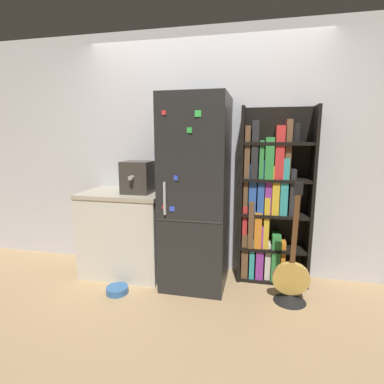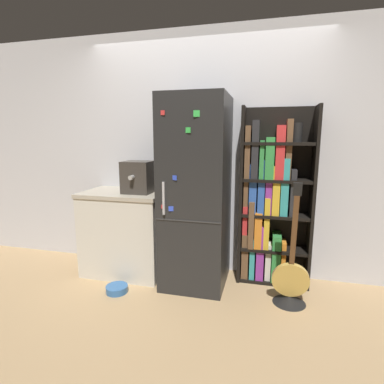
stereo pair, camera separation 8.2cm
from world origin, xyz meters
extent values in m
plane|color=tan|center=(0.00, 0.00, 0.00)|extent=(16.00, 16.00, 0.00)
cube|color=silver|center=(0.00, 0.47, 1.30)|extent=(8.00, 0.05, 2.60)
cube|color=black|center=(0.00, 0.11, 0.94)|extent=(0.62, 0.68, 1.88)
cube|color=#333333|center=(0.00, -0.23, 0.74)|extent=(0.61, 0.01, 0.01)
cube|color=#B2B2B7|center=(-0.22, -0.24, 0.94)|extent=(0.02, 0.02, 0.30)
cube|color=blue|center=(-0.15, -0.23, 0.85)|extent=(0.04, 0.02, 0.04)
cube|color=blue|center=(-0.11, -0.23, 1.13)|extent=(0.04, 0.02, 0.04)
cube|color=green|center=(0.08, -0.23, 1.68)|extent=(0.05, 0.02, 0.05)
cube|color=green|center=(0.01, -0.23, 1.54)|extent=(0.05, 0.02, 0.05)
cube|color=red|center=(-0.23, -0.23, 0.86)|extent=(0.04, 0.01, 0.04)
cube|color=red|center=(-0.22, -0.23, 1.69)|extent=(0.04, 0.02, 0.04)
cube|color=black|center=(0.43, 0.31, 0.89)|extent=(0.03, 0.29, 1.78)
cube|color=black|center=(1.11, 0.31, 0.89)|extent=(0.03, 0.29, 1.78)
cube|color=black|center=(0.77, 0.43, 0.89)|extent=(0.71, 0.03, 1.78)
cube|color=black|center=(0.77, 0.31, 0.01)|extent=(0.65, 0.26, 0.03)
cube|color=black|center=(0.77, 0.31, 0.36)|extent=(0.65, 0.26, 0.03)
cube|color=black|center=(0.77, 0.31, 0.71)|extent=(0.65, 0.26, 0.03)
cube|color=black|center=(0.77, 0.31, 1.07)|extent=(0.65, 0.26, 0.03)
cube|color=black|center=(0.77, 0.31, 1.42)|extent=(0.65, 0.26, 0.03)
cube|color=brown|center=(0.49, 0.30, 0.27)|extent=(0.07, 0.20, 0.48)
cube|color=teal|center=(0.57, 0.30, 0.25)|extent=(0.05, 0.20, 0.43)
cube|color=purple|center=(0.65, 0.32, 0.31)|extent=(0.08, 0.25, 0.57)
cube|color=silver|center=(0.73, 0.30, 0.22)|extent=(0.06, 0.18, 0.38)
cube|color=#338C3F|center=(0.80, 0.30, 0.27)|extent=(0.08, 0.24, 0.48)
cube|color=orange|center=(0.88, 0.30, 0.24)|extent=(0.04, 0.19, 0.41)
cube|color=red|center=(0.48, 0.30, 0.59)|extent=(0.05, 0.19, 0.43)
cube|color=brown|center=(0.55, 0.30, 0.61)|extent=(0.05, 0.25, 0.48)
cube|color=orange|center=(0.62, 0.31, 0.56)|extent=(0.07, 0.24, 0.37)
cube|color=gold|center=(0.70, 0.30, 0.63)|extent=(0.05, 0.22, 0.53)
cube|color=brown|center=(0.48, 0.31, 0.97)|extent=(0.04, 0.21, 0.49)
cube|color=#2D59B2|center=(0.55, 0.32, 0.97)|extent=(0.07, 0.20, 0.50)
cube|color=#2D59B2|center=(0.63, 0.30, 1.00)|extent=(0.06, 0.18, 0.54)
cube|color=purple|center=(0.70, 0.30, 0.94)|extent=(0.06, 0.19, 0.42)
cube|color=gold|center=(0.77, 0.31, 0.97)|extent=(0.07, 0.24, 0.49)
cube|color=teal|center=(0.85, 0.31, 1.01)|extent=(0.07, 0.24, 0.56)
cube|color=#262628|center=(0.93, 0.30, 0.95)|extent=(0.05, 0.21, 0.45)
cube|color=brown|center=(0.48, 0.30, 1.34)|extent=(0.05, 0.21, 0.51)
cube|color=#262628|center=(0.56, 0.31, 1.36)|extent=(0.07, 0.24, 0.56)
cube|color=#338C3F|center=(0.62, 0.30, 1.27)|extent=(0.04, 0.21, 0.37)
cube|color=#338C3F|center=(0.70, 0.30, 1.28)|extent=(0.08, 0.24, 0.40)
cube|color=red|center=(0.79, 0.30, 1.34)|extent=(0.08, 0.23, 0.51)
cube|color=brown|center=(0.87, 0.31, 1.37)|extent=(0.05, 0.18, 0.57)
cylinder|color=black|center=(0.94, 0.31, 1.53)|extent=(0.10, 0.10, 0.18)
cube|color=beige|center=(-0.80, 0.16, 0.43)|extent=(0.87, 0.59, 0.87)
cube|color=#B2A893|center=(-0.80, 0.16, 0.89)|extent=(0.89, 0.61, 0.04)
cube|color=#38332D|center=(-0.63, 0.13, 1.07)|extent=(0.29, 0.26, 0.33)
cylinder|color=#A5A39E|center=(-0.63, -0.03, 1.09)|extent=(0.04, 0.06, 0.04)
cone|color=black|center=(0.92, -0.10, 0.03)|extent=(0.30, 0.30, 0.06)
cylinder|color=gold|center=(0.92, -0.10, 0.22)|extent=(0.33, 0.09, 0.33)
cube|color=brown|center=(0.92, -0.17, 0.70)|extent=(0.04, 0.11, 0.63)
cube|color=black|center=(0.92, -0.22, 1.07)|extent=(0.07, 0.04, 0.11)
cylinder|color=#3366A5|center=(-0.69, -0.31, 0.03)|extent=(0.21, 0.21, 0.06)
torus|color=#3366A5|center=(-0.69, -0.31, 0.06)|extent=(0.21, 0.21, 0.01)
camera|label=1|loc=(0.60, -2.76, 1.48)|focal=28.00mm
camera|label=2|loc=(0.68, -2.74, 1.48)|focal=28.00mm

